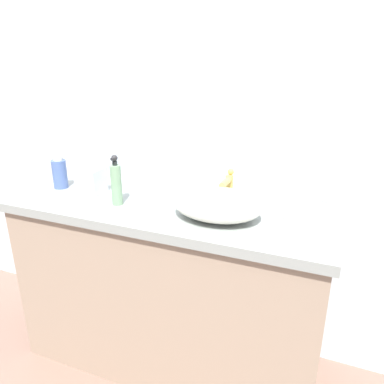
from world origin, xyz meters
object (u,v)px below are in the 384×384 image
object	(u,v)px
tissue_box	(91,179)
lotion_bottle	(60,173)
sink_basin	(217,204)
soap_dispenser	(116,183)
candle_jar	(291,216)

from	to	relation	value
tissue_box	lotion_bottle	bearing A→B (deg)	177.36
sink_basin	tissue_box	xyz separation A→B (m)	(-0.65, 0.05, 0.01)
tissue_box	soap_dispenser	bearing A→B (deg)	-21.81
sink_basin	soap_dispenser	xyz separation A→B (m)	(-0.45, -0.02, 0.04)
soap_dispenser	candle_jar	distance (m)	0.75
tissue_box	candle_jar	world-z (taller)	tissue_box
lotion_bottle	soap_dispenser	bearing A→B (deg)	-12.57
soap_dispenser	candle_jar	world-z (taller)	soap_dispenser
tissue_box	candle_jar	size ratio (longest dim) A/B	2.90
soap_dispenser	tissue_box	xyz separation A→B (m)	(-0.19, 0.08, -0.03)
lotion_bottle	tissue_box	bearing A→B (deg)	-2.64
soap_dispenser	tissue_box	distance (m)	0.21
sink_basin	candle_jar	size ratio (longest dim) A/B	6.50
soap_dispenser	candle_jar	size ratio (longest dim) A/B	4.00
lotion_bottle	candle_jar	world-z (taller)	lotion_bottle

